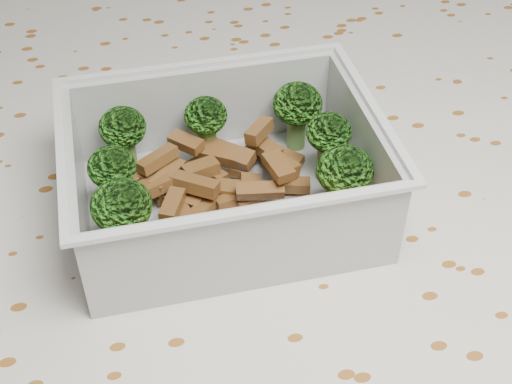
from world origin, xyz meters
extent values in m
cube|color=brown|center=(0.00, 0.00, 0.73)|extent=(1.40, 0.90, 0.04)
cube|color=silver|center=(0.00, 0.00, 0.75)|extent=(1.46, 0.96, 0.01)
cube|color=silver|center=(0.00, 0.48, 0.66)|extent=(1.46, 0.01, 0.18)
cube|color=silver|center=(-0.03, 0.02, 0.76)|extent=(0.19, 0.15, 0.00)
cube|color=silver|center=(-0.03, 0.09, 0.79)|extent=(0.19, 0.00, 0.06)
cube|color=silver|center=(-0.02, -0.05, 0.79)|extent=(0.19, 0.00, 0.06)
cube|color=silver|center=(0.07, 0.02, 0.79)|extent=(0.00, 0.14, 0.06)
cube|color=silver|center=(-0.12, 0.02, 0.79)|extent=(0.00, 0.14, 0.06)
cube|color=silver|center=(-0.03, 0.09, 0.82)|extent=(0.20, 0.01, 0.00)
cube|color=silver|center=(-0.02, -0.06, 0.82)|extent=(0.20, 0.01, 0.00)
cube|color=silver|center=(0.07, 0.02, 0.82)|extent=(0.01, 0.14, 0.00)
cube|color=silver|center=(-0.12, 0.02, 0.82)|extent=(0.01, 0.14, 0.00)
cylinder|color=#608C3F|center=(-0.08, 0.07, 0.77)|extent=(0.01, 0.01, 0.03)
ellipsoid|color=#378D20|center=(-0.08, 0.07, 0.80)|extent=(0.03, 0.03, 0.03)
cylinder|color=#608C3F|center=(-0.03, 0.07, 0.77)|extent=(0.01, 0.01, 0.03)
ellipsoid|color=#378D20|center=(-0.03, 0.07, 0.80)|extent=(0.03, 0.03, 0.03)
cylinder|color=#608C3F|center=(0.04, 0.07, 0.77)|extent=(0.01, 0.01, 0.03)
ellipsoid|color=#378D20|center=(0.04, 0.07, 0.80)|extent=(0.03, 0.03, 0.03)
cylinder|color=#608C3F|center=(-0.10, 0.03, 0.77)|extent=(0.01, 0.01, 0.03)
ellipsoid|color=#378D20|center=(-0.10, 0.03, 0.80)|extent=(0.03, 0.03, 0.03)
cylinder|color=#608C3F|center=(0.05, 0.03, 0.77)|extent=(0.01, 0.01, 0.03)
ellipsoid|color=#378D20|center=(0.05, 0.03, 0.80)|extent=(0.03, 0.03, 0.03)
cylinder|color=#608C3F|center=(-0.09, -0.01, 0.77)|extent=(0.01, 0.01, 0.02)
ellipsoid|color=#378D20|center=(-0.09, -0.01, 0.80)|extent=(0.04, 0.04, 0.03)
cylinder|color=#608C3F|center=(0.05, -0.01, 0.77)|extent=(0.01, 0.01, 0.02)
ellipsoid|color=#378D20|center=(0.05, -0.01, 0.80)|extent=(0.04, 0.04, 0.03)
cube|color=brown|center=(0.01, 0.02, 0.79)|extent=(0.02, 0.03, 0.01)
cube|color=brown|center=(0.01, 0.06, 0.79)|extent=(0.02, 0.02, 0.01)
cube|color=brown|center=(0.00, 0.01, 0.78)|extent=(0.03, 0.02, 0.01)
cube|color=brown|center=(-0.07, 0.04, 0.77)|extent=(0.03, 0.03, 0.01)
cube|color=brown|center=(-0.03, 0.05, 0.77)|extent=(0.03, 0.03, 0.01)
cube|color=brown|center=(0.02, 0.02, 0.77)|extent=(0.03, 0.02, 0.01)
cube|color=brown|center=(-0.07, 0.05, 0.78)|extent=(0.03, 0.03, 0.01)
cube|color=brown|center=(-0.02, 0.05, 0.78)|extent=(0.04, 0.03, 0.01)
cube|color=brown|center=(-0.02, 0.02, 0.77)|extent=(0.02, 0.02, 0.01)
cube|color=brown|center=(0.02, 0.05, 0.77)|extent=(0.03, 0.03, 0.01)
cube|color=brown|center=(-0.04, 0.04, 0.78)|extent=(0.03, 0.02, 0.01)
cube|color=brown|center=(-0.07, 0.04, 0.79)|extent=(0.03, 0.03, 0.01)
cube|color=brown|center=(0.00, 0.05, 0.77)|extent=(0.03, 0.03, 0.01)
cube|color=brown|center=(-0.06, 0.01, 0.77)|extent=(0.02, 0.03, 0.01)
cube|color=brown|center=(-0.02, 0.05, 0.78)|extent=(0.04, 0.03, 0.01)
cube|color=brown|center=(-0.04, 0.01, 0.77)|extent=(0.03, 0.03, 0.01)
cube|color=brown|center=(-0.07, 0.03, 0.78)|extent=(0.03, 0.02, 0.01)
cube|color=brown|center=(-0.01, 0.02, 0.77)|extent=(0.02, 0.03, 0.01)
cube|color=brown|center=(-0.05, 0.03, 0.77)|extent=(0.03, 0.03, 0.01)
cube|color=brown|center=(-0.06, 0.01, 0.78)|extent=(0.02, 0.03, 0.01)
cube|color=brown|center=(0.01, 0.05, 0.78)|extent=(0.02, 0.03, 0.01)
cube|color=brown|center=(-0.05, 0.03, 0.77)|extent=(0.03, 0.02, 0.01)
cube|color=brown|center=(0.02, 0.03, 0.78)|extent=(0.02, 0.03, 0.01)
cube|color=brown|center=(-0.02, 0.02, 0.77)|extent=(0.03, 0.02, 0.01)
cube|color=brown|center=(-0.04, 0.05, 0.77)|extent=(0.03, 0.02, 0.01)
cube|color=brown|center=(-0.06, 0.04, 0.78)|extent=(0.03, 0.03, 0.01)
cube|color=brown|center=(-0.04, 0.02, 0.78)|extent=(0.03, 0.03, 0.01)
cube|color=brown|center=(-0.04, 0.06, 0.79)|extent=(0.02, 0.03, 0.01)
cube|color=brown|center=(-0.07, 0.04, 0.78)|extent=(0.04, 0.02, 0.01)
cube|color=brown|center=(-0.02, 0.02, 0.77)|extent=(0.03, 0.02, 0.01)
cylinder|color=#D0672C|center=(-0.02, -0.02, 0.78)|extent=(0.15, 0.03, 0.03)
sphere|color=#D0672C|center=(0.05, -0.02, 0.78)|extent=(0.03, 0.03, 0.03)
sphere|color=#D0672C|center=(-0.09, -0.02, 0.78)|extent=(0.03, 0.03, 0.03)
camera|label=1|loc=(-0.08, -0.32, 1.09)|focal=50.00mm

